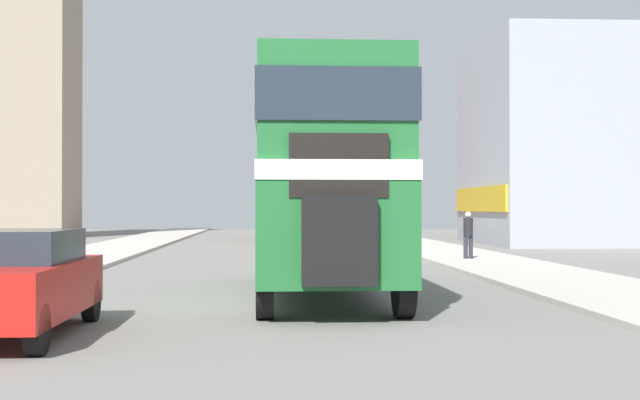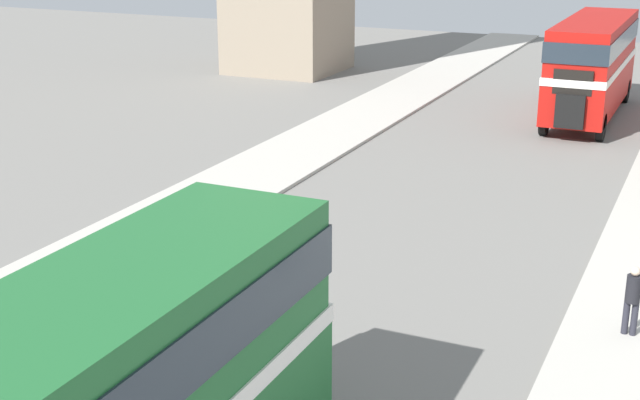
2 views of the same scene
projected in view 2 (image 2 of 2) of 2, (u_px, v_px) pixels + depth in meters
name	position (u px, v px, depth m)	size (l,w,h in m)	color
bus_distant	(593.00, 59.00, 38.67)	(2.54, 10.33, 4.30)	#B2140F
pedestrian_walking	(633.00, 296.00, 18.78)	(0.31, 0.31, 1.55)	#282833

